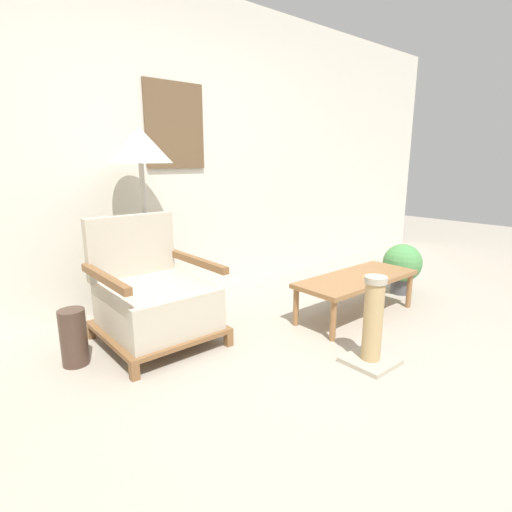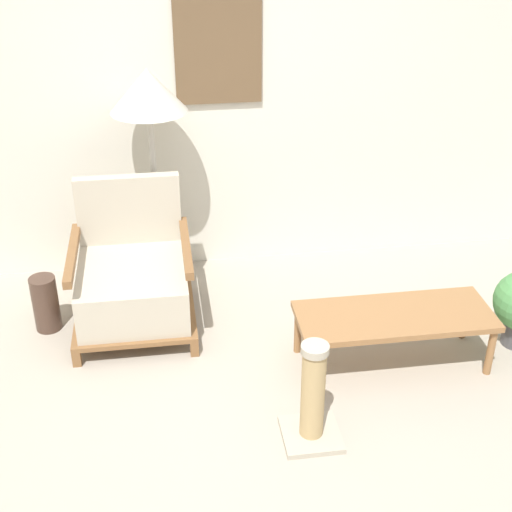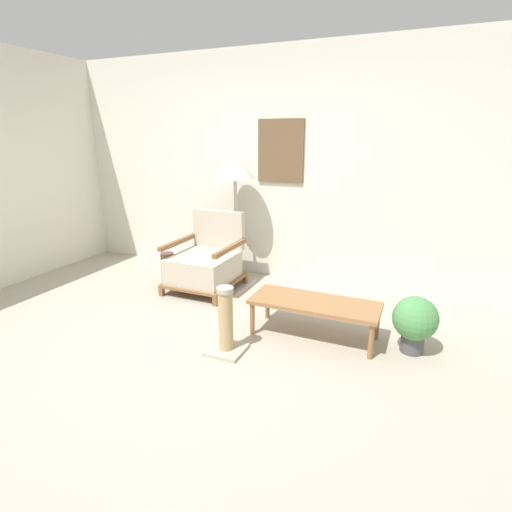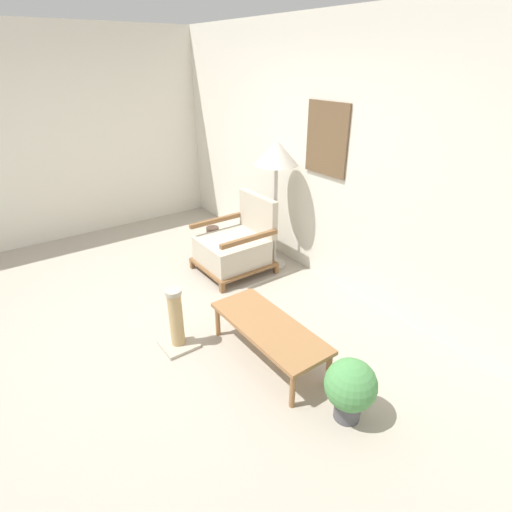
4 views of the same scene
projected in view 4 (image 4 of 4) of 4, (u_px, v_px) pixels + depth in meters
name	position (u px, v px, depth m)	size (l,w,h in m)	color
ground_plane	(150.00, 337.00, 3.65)	(14.00, 14.00, 0.00)	#A89E8E
wall_back	(327.00, 158.00, 4.16)	(8.00, 0.09, 2.70)	silver
wall_left	(90.00, 135.00, 5.38)	(0.06, 8.00, 2.70)	silver
armchair	(236.00, 246.00, 4.67)	(0.74, 0.79, 0.87)	brown
floor_lamp	(276.00, 158.00, 4.33)	(0.48, 0.48, 1.50)	#B7B2A8
coffee_table	(269.00, 329.00, 3.27)	(1.12, 0.44, 0.34)	olive
vase	(213.00, 240.00, 5.13)	(0.16, 0.16, 0.36)	#473328
potted_plant	(350.00, 387.00, 2.72)	(0.36, 0.36, 0.48)	#4C4C51
scratching_post	(177.00, 324.00, 3.44)	(0.29, 0.29, 0.57)	#B2A893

